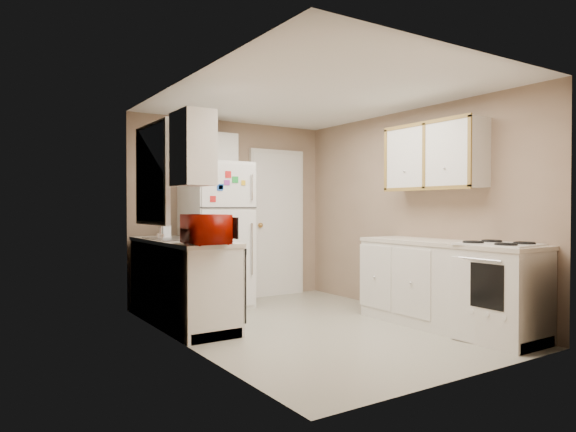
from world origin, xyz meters
TOP-DOWN VIEW (x-y plane):
  - floor at (0.00, 0.00)m, footprint 3.80×3.80m
  - ceiling at (0.00, 0.00)m, footprint 3.80×3.80m
  - wall_left at (-1.40, 0.00)m, footprint 3.80×3.80m
  - wall_right at (1.40, 0.00)m, footprint 3.80×3.80m
  - wall_back at (0.00, 1.90)m, footprint 2.80×2.80m
  - wall_front at (0.00, -1.90)m, footprint 2.80×2.80m
  - left_counter at (-1.10, 0.90)m, footprint 0.60×1.80m
  - dishwasher at (-0.81, 0.30)m, footprint 0.03×0.58m
  - sink at (-1.10, 1.05)m, footprint 0.54×0.74m
  - microwave at (-1.15, 0.14)m, footprint 0.52×0.31m
  - soap_bottle at (-1.15, 1.26)m, footprint 0.11×0.11m
  - window_blinds at (-1.36, 1.05)m, footprint 0.10×0.98m
  - upper_cabinet_left at (-1.25, 0.22)m, footprint 0.30×0.45m
  - refrigerator at (-0.39, 1.55)m, footprint 0.75×0.73m
  - cabinet_over_fridge at (-0.40, 1.75)m, footprint 0.70×0.30m
  - interior_door at (0.70, 1.86)m, footprint 0.86×0.06m
  - right_counter at (1.10, -0.80)m, footprint 0.60×2.00m
  - stove at (1.08, -1.41)m, footprint 0.60×0.71m
  - upper_cabinet_right at (1.25, -0.50)m, footprint 0.30×1.20m

SIDE VIEW (x-z plane):
  - floor at x=0.00m, z-range 0.00..0.00m
  - stove at x=1.08m, z-range 0.00..0.79m
  - left_counter at x=-1.10m, z-range 0.00..0.90m
  - right_counter at x=1.10m, z-range 0.00..0.90m
  - dishwasher at x=-0.81m, z-range 0.13..0.85m
  - sink at x=-1.10m, z-range 0.78..0.94m
  - refrigerator at x=-0.39m, z-range 0.00..1.80m
  - soap_bottle at x=-1.15m, z-range 0.89..1.11m
  - interior_door at x=0.70m, z-range -0.02..2.06m
  - microwave at x=-1.15m, z-range 0.88..1.22m
  - wall_left at x=-1.40m, z-range 1.20..1.20m
  - wall_right at x=1.40m, z-range 1.20..1.20m
  - wall_back at x=0.00m, z-range 1.20..1.20m
  - wall_front at x=0.00m, z-range 1.20..1.20m
  - window_blinds at x=-1.36m, z-range 1.06..2.14m
  - upper_cabinet_left at x=-1.25m, z-range 1.45..2.15m
  - upper_cabinet_right at x=1.25m, z-range 1.45..2.15m
  - cabinet_over_fridge at x=-0.40m, z-range 1.80..2.20m
  - ceiling at x=0.00m, z-range 2.40..2.40m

